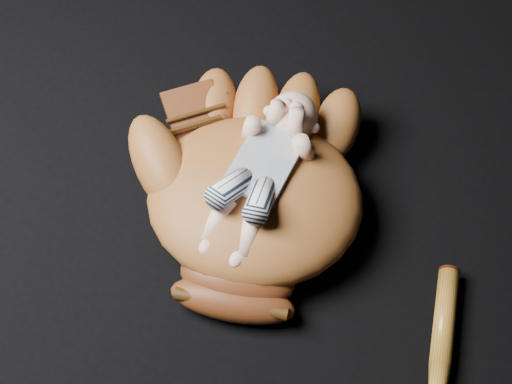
% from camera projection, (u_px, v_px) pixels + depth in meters
% --- Properties ---
extents(baseball_glove, '(0.61, 0.66, 0.17)m').
position_uv_depth(baseball_glove, '(255.00, 192.00, 1.39)').
color(baseball_glove, brown).
rests_on(baseball_glove, ground).
extents(newborn_baby, '(0.18, 0.36, 0.14)m').
position_uv_depth(newborn_baby, '(258.00, 175.00, 1.35)').
color(newborn_baby, '#E6AE94').
rests_on(newborn_baby, baseball_glove).
extents(baseball_bat, '(0.14, 0.39, 0.04)m').
position_uv_depth(baseball_bat, '(439.00, 377.00, 1.27)').
color(baseball_bat, '#94601C').
rests_on(baseball_bat, ground).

